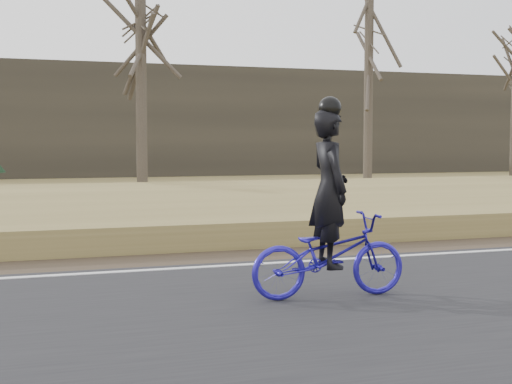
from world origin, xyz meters
name	(u,v)px	position (x,y,z in m)	size (l,w,h in m)	color
ground	(353,265)	(0.00, 0.00, 0.00)	(120.00, 120.00, 0.00)	olive
road	(448,297)	(0.00, -2.50, 0.03)	(120.00, 6.00, 0.06)	black
edge_line	(347,259)	(0.00, 0.20, 0.07)	(120.00, 0.12, 0.01)	silver
shoulder	(321,252)	(0.00, 1.20, 0.02)	(120.00, 1.60, 0.04)	#473A2B
embankment	(263,221)	(0.00, 4.20, 0.22)	(120.00, 5.00, 0.44)	olive
ballast	(215,205)	(0.00, 8.00, 0.23)	(120.00, 3.00, 0.45)	slate
railroad	(215,194)	(0.00, 8.00, 0.53)	(120.00, 2.40, 0.29)	black
treeline_backdrop	(110,121)	(0.00, 30.00, 3.00)	(120.00, 4.00, 6.00)	#383328
cyclist	(329,234)	(-1.37, -2.17, 0.80)	(1.87, 0.72, 2.30)	#1F1699
bare_tree_near_left	(141,85)	(-0.96, 13.51, 3.70)	(0.36, 0.36, 7.40)	#4E4639
bare_tree_center	(369,73)	(8.59, 16.24, 4.62)	(0.36, 0.36, 9.25)	#4E4639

